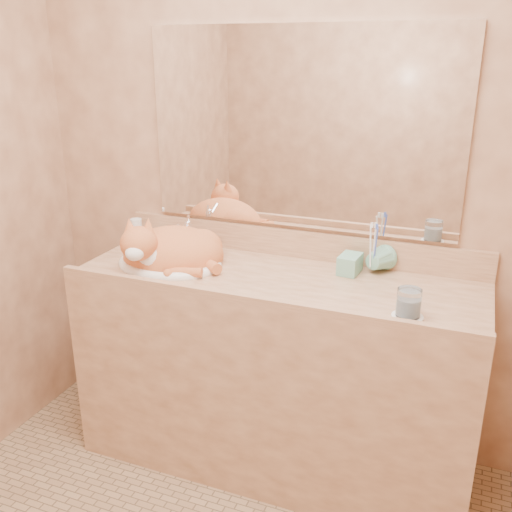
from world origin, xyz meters
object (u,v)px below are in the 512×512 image
at_px(vanity_counter, 275,372).
at_px(cat, 169,249).
at_px(sink_basin, 169,249).
at_px(soap_dispenser, 346,257).
at_px(toothbrush_cup, 372,263).
at_px(water_glass, 409,303).

xyz_separation_m(vanity_counter, cat, (-0.46, -0.03, 0.49)).
height_order(sink_basin, cat, cat).
xyz_separation_m(soap_dispenser, toothbrush_cup, (0.09, 0.07, -0.04)).
xyz_separation_m(sink_basin, toothbrush_cup, (0.80, 0.19, -0.02)).
height_order(vanity_counter, sink_basin, sink_basin).
bearing_deg(vanity_counter, sink_basin, -177.52).
relative_size(soap_dispenser, toothbrush_cup, 1.60).
xyz_separation_m(cat, toothbrush_cup, (0.80, 0.20, -0.02)).
relative_size(cat, soap_dispenser, 2.46).
height_order(sink_basin, soap_dispenser, soap_dispenser).
bearing_deg(toothbrush_cup, cat, -166.16).
xyz_separation_m(vanity_counter, water_glass, (0.53, -0.18, 0.48)).
relative_size(toothbrush_cup, water_glass, 1.13).
distance_m(cat, soap_dispenser, 0.72).
height_order(toothbrush_cup, water_glass, water_glass).
height_order(cat, water_glass, cat).
height_order(vanity_counter, water_glass, water_glass).
distance_m(vanity_counter, cat, 0.67).
distance_m(vanity_counter, sink_basin, 0.68).
xyz_separation_m(sink_basin, water_glass, (0.99, -0.16, -0.01)).
bearing_deg(toothbrush_cup, soap_dispenser, -144.00).
bearing_deg(sink_basin, water_glass, -12.63).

